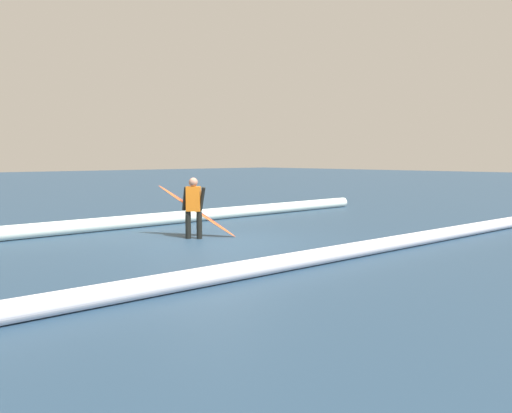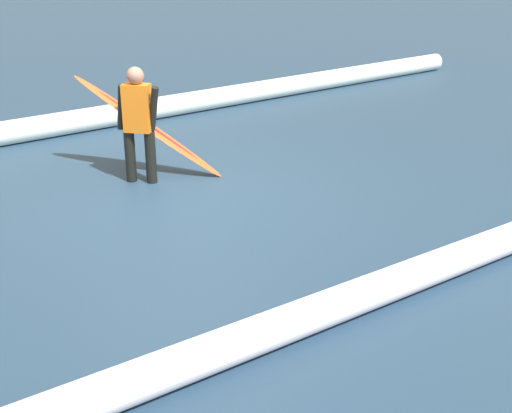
{
  "view_description": "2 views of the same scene",
  "coord_description": "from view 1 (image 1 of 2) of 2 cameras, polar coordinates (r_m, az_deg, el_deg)",
  "views": [
    {
      "loc": [
        7.5,
        9.31,
        2.0
      ],
      "look_at": [
        -0.41,
        0.95,
        0.89
      ],
      "focal_mm": 35.65,
      "sensor_mm": 36.0,
      "label": 1
    },
    {
      "loc": [
        4.21,
        6.77,
        3.08
      ],
      "look_at": [
        0.42,
        2.06,
        0.63
      ],
      "focal_mm": 47.95,
      "sensor_mm": 36.0,
      "label": 2
    }
  ],
  "objects": [
    {
      "name": "ground_plane",
      "position": [
        12.12,
        -4.51,
        -3.99
      ],
      "size": [
        129.49,
        129.49,
        0.0
      ],
      "primitive_type": "plane",
      "color": "navy"
    },
    {
      "name": "surfer",
      "position": [
        12.57,
        -7.03,
        0.19
      ],
      "size": [
        0.37,
        0.54,
        1.51
      ],
      "rotation": [
        0.0,
        0.0,
        2.27
      ],
      "color": "black",
      "rests_on": "ground_plane"
    },
    {
      "name": "surfboard",
      "position": [
        12.94,
        -6.64,
        -0.51
      ],
      "size": [
        1.53,
        1.69,
        1.33
      ],
      "color": "#E55926",
      "rests_on": "ground_plane"
    },
    {
      "name": "wave_crest_foreground",
      "position": [
        13.83,
        -23.47,
        -2.48
      ],
      "size": [
        24.35,
        1.08,
        0.37
      ],
      "primitive_type": "cylinder",
      "rotation": [
        0.0,
        1.57,
        -0.03
      ],
      "color": "white",
      "rests_on": "ground_plane"
    },
    {
      "name": "wave_crest_midground",
      "position": [
        9.15,
        4.17,
        -6.13
      ],
      "size": [
        23.69,
        1.94,
        0.31
      ],
      "primitive_type": "cylinder",
      "rotation": [
        0.0,
        1.57,
        -0.07
      ],
      "color": "white",
      "rests_on": "ground_plane"
    }
  ]
}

